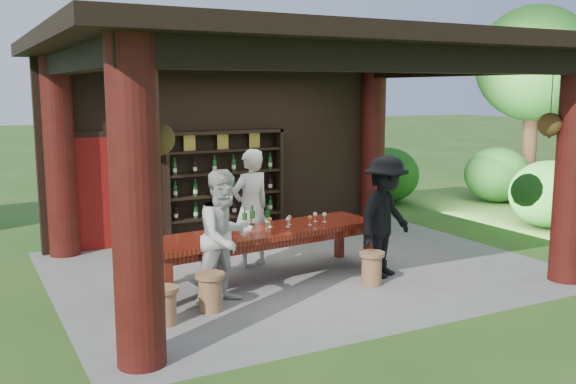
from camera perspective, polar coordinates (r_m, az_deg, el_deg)
name	(u,v)px	position (r m, az deg, el deg)	size (l,w,h in m)	color
ground	(300,268)	(10.17, 1.05, -6.73)	(90.00, 90.00, 0.00)	#2D5119
pavilion	(286,131)	(10.18, -0.14, 5.47)	(7.50, 6.00, 3.60)	slate
wine_shelf	(224,184)	(12.02, -5.68, 0.68)	(2.31, 0.35, 2.03)	black
tasting_table	(265,237)	(9.42, -2.10, -4.03)	(3.72, 1.35, 0.75)	#50110B
stool_near_left	(210,291)	(8.25, -6.91, -8.72)	(0.37, 0.37, 0.49)	brown
stool_near_right	(372,267)	(9.32, 7.45, -6.66)	(0.37, 0.37, 0.48)	brown
stool_far_left	(165,305)	(7.89, -10.90, -9.80)	(0.35, 0.35, 0.46)	brown
host	(251,208)	(10.08, -3.33, -1.44)	(0.68, 0.45, 1.87)	beige
guest_woman	(225,237)	(8.36, -5.60, -4.02)	(0.86, 0.67, 1.77)	silver
guest_man	(385,217)	(9.63, 8.65, -2.18)	(1.17, 0.68, 1.82)	black
table_bottles	(255,216)	(9.60, -2.96, -2.14)	(0.46, 0.16, 0.31)	#194C1E
table_glasses	(300,220)	(9.72, 1.04, -2.47)	(0.98, 0.26, 0.15)	silver
napkin_basket	(220,231)	(9.00, -6.05, -3.50)	(0.26, 0.18, 0.14)	#BF6672
shrubs	(420,207)	(12.47, 11.66, -1.32)	(14.74, 9.27, 1.36)	#194C14
trees	(392,58)	(12.77, 9.19, 11.66)	(20.21, 9.33, 4.80)	#3F2819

